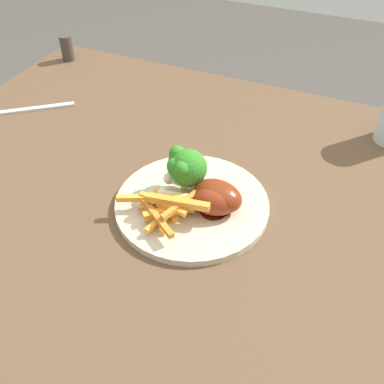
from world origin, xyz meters
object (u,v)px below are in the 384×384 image
at_px(broccoli_floret_middle, 185,167).
at_px(chicken_drumstick_near, 215,195).
at_px(dinner_plate, 192,204).
at_px(pepper_shaker, 67,48).
at_px(broccoli_floret_front, 185,170).
at_px(dining_table, 178,226).
at_px(carrot_fries_pile, 167,207).
at_px(fork, 28,109).
at_px(chicken_drumstick_far, 210,201).

xyz_separation_m(broccoli_floret_middle, chicken_drumstick_near, (-0.06, 0.01, -0.03)).
height_order(dinner_plate, pepper_shaker, pepper_shaker).
height_order(broccoli_floret_front, pepper_shaker, broccoli_floret_front).
relative_size(broccoli_floret_front, broccoli_floret_middle, 0.85).
distance_m(dining_table, dinner_plate, 0.13).
relative_size(dining_table, carrot_fries_pile, 7.22).
distance_m(dining_table, chicken_drumstick_near, 0.17).
bearing_deg(chicken_drumstick_near, carrot_fries_pile, 40.04).
bearing_deg(chicken_drumstick_near, broccoli_floret_middle, -14.35).
distance_m(carrot_fries_pile, pepper_shaker, 0.64).
height_order(broccoli_floret_front, fork, broccoli_floret_front).
bearing_deg(dining_table, chicken_drumstick_far, 147.22).
height_order(dining_table, carrot_fries_pile, carrot_fries_pile).
xyz_separation_m(chicken_drumstick_near, chicken_drumstick_far, (0.00, 0.01, -0.00)).
distance_m(broccoli_floret_middle, pepper_shaker, 0.60).
height_order(chicken_drumstick_far, fork, chicken_drumstick_far).
xyz_separation_m(broccoli_floret_middle, chicken_drumstick_far, (-0.05, 0.03, -0.03)).
height_order(dinner_plate, chicken_drumstick_near, chicken_drumstick_near).
bearing_deg(dinner_plate, carrot_fries_pile, 63.88).
bearing_deg(pepper_shaker, broccoli_floret_front, 144.36).
xyz_separation_m(dining_table, pepper_shaker, (0.46, -0.33, 0.14)).
xyz_separation_m(chicken_drumstick_far, pepper_shaker, (0.54, -0.38, -0.00)).
height_order(dinner_plate, broccoli_floret_front, broccoli_floret_front).
xyz_separation_m(dining_table, chicken_drumstick_near, (-0.08, 0.04, 0.14)).
distance_m(broccoli_floret_middle, fork, 0.43).
height_order(dinner_plate, fork, dinner_plate).
xyz_separation_m(dinner_plate, pepper_shaker, (0.51, -0.37, 0.02)).
bearing_deg(chicken_drumstick_near, chicken_drumstick_far, 78.00).
bearing_deg(broccoli_floret_front, dining_table, -41.25).
xyz_separation_m(broccoli_floret_front, chicken_drumstick_far, (-0.05, 0.03, -0.02)).
xyz_separation_m(dinner_plate, broccoli_floret_front, (0.02, -0.02, 0.05)).
relative_size(carrot_fries_pile, fork, 0.76).
bearing_deg(carrot_fries_pile, chicken_drumstick_far, -147.43).
relative_size(dinner_plate, chicken_drumstick_far, 1.93).
height_order(carrot_fries_pile, chicken_drumstick_far, chicken_drumstick_far).
bearing_deg(chicken_drumstick_near, dining_table, -24.73).
relative_size(broccoli_floret_middle, chicken_drumstick_far, 0.62).
relative_size(dining_table, broccoli_floret_middle, 13.40).
xyz_separation_m(dinner_plate, chicken_drumstick_near, (-0.04, -0.00, 0.03)).
distance_m(broccoli_floret_middle, chicken_drumstick_far, 0.07).
bearing_deg(fork, broccoli_floret_front, 126.83).
height_order(dining_table, fork, fork).
height_order(broccoli_floret_front, carrot_fries_pile, broccoli_floret_front).
bearing_deg(chicken_drumstick_near, pepper_shaker, -33.83).
height_order(dining_table, broccoli_floret_middle, broccoli_floret_middle).
relative_size(broccoli_floret_middle, pepper_shaker, 1.27).
height_order(chicken_drumstick_near, pepper_shaker, pepper_shaker).
bearing_deg(pepper_shaker, carrot_fries_pile, 139.67).
bearing_deg(dinner_plate, pepper_shaker, -36.04).
distance_m(dinner_plate, broccoli_floret_middle, 0.06).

